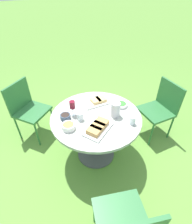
# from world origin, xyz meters

# --- Properties ---
(ground_plane) EXTENTS (40.00, 40.00, 0.00)m
(ground_plane) POSITION_xyz_m (0.00, 0.00, 0.00)
(ground_plane) COLOR #5B8C38
(dining_table) EXTENTS (1.10, 1.10, 0.72)m
(dining_table) POSITION_xyz_m (0.00, 0.00, 0.59)
(dining_table) COLOR #4C4C51
(dining_table) RESTS_ON ground_plane
(chair_near_right) EXTENTS (0.43, 0.45, 0.89)m
(chair_near_right) POSITION_xyz_m (-1.07, 0.02, 0.52)
(chair_near_right) COLOR #2D6B38
(chair_near_right) RESTS_ON ground_plane
(chair_far_back) EXTENTS (0.61, 0.60, 0.89)m
(chair_far_back) POSITION_xyz_m (0.72, -0.86, 0.52)
(chair_far_back) COLOR #2D6B38
(chair_far_back) RESTS_ON ground_plane
(water_pitcher) EXTENTS (0.12, 0.11, 0.18)m
(water_pitcher) POSITION_xyz_m (-0.21, 0.09, 0.81)
(water_pitcher) COLOR silver
(water_pitcher) RESTS_ON dining_table
(wine_glass) EXTENTS (0.07, 0.07, 0.20)m
(wine_glass) POSITION_xyz_m (0.24, -0.14, 0.86)
(wine_glass) COLOR silver
(wine_glass) RESTS_ON dining_table
(platter_bread_main) EXTENTS (0.41, 0.37, 0.07)m
(platter_bread_main) POSITION_xyz_m (0.09, 0.22, 0.75)
(platter_bread_main) COLOR white
(platter_bread_main) RESTS_ON dining_table
(platter_charcuterie) EXTENTS (0.34, 0.20, 0.06)m
(platter_charcuterie) POSITION_xyz_m (-0.14, -0.24, 0.74)
(platter_charcuterie) COLOR white
(platter_charcuterie) RESTS_ON dining_table
(bowl_fries) EXTENTS (0.15, 0.15, 0.06)m
(bowl_fries) POSITION_xyz_m (0.37, 0.06, 0.75)
(bowl_fries) COLOR white
(bowl_fries) RESTS_ON dining_table
(bowl_salad) EXTENTS (0.17, 0.17, 0.04)m
(bowl_salad) POSITION_xyz_m (-0.38, -0.04, 0.74)
(bowl_salad) COLOR white
(bowl_salad) RESTS_ON dining_table
(bowl_olives) EXTENTS (0.12, 0.12, 0.06)m
(bowl_olives) POSITION_xyz_m (0.35, -0.12, 0.75)
(bowl_olives) COLOR #334256
(bowl_olives) RESTS_ON dining_table
(cup_water_near) EXTENTS (0.06, 0.06, 0.10)m
(cup_water_near) POSITION_xyz_m (-0.31, 0.31, 0.77)
(cup_water_near) COLOR silver
(cup_water_near) RESTS_ON dining_table
(cup_water_far) EXTENTS (0.07, 0.07, 0.10)m
(cup_water_far) POSITION_xyz_m (0.20, -0.02, 0.76)
(cup_water_far) COLOR silver
(cup_water_far) RESTS_ON dining_table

